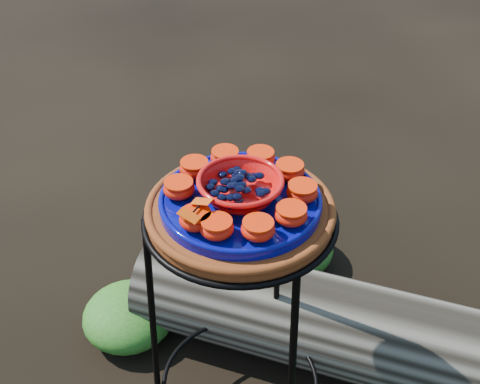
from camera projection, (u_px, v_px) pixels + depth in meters
The scene contains 19 objects.
plant_stand at pixel (240, 330), 1.44m from camera, with size 0.44×0.44×0.70m, color black, non-canonical shape.
terracotta_saucer at pixel (240, 212), 1.22m from camera, with size 0.38×0.38×0.03m, color #522B11.
cobalt_plate at pixel (240, 202), 1.21m from camera, with size 0.33×0.33×0.02m, color #000C5C.
red_bowl at pixel (240, 188), 1.19m from camera, with size 0.16×0.16×0.05m, color red, non-canonical shape.
glass_gems at pixel (240, 175), 1.17m from camera, with size 0.13×0.13×0.02m, color black, non-canonical shape.
orange_half_0 at pixel (196, 219), 1.12m from camera, with size 0.06×0.06×0.03m, color #A80102.
orange_half_1 at pixel (217, 228), 1.10m from camera, with size 0.06×0.06×0.03m, color #A80102.
orange_half_2 at pixel (258, 229), 1.09m from camera, with size 0.06×0.06×0.03m, color #A80102.
orange_half_3 at pixel (291, 215), 1.13m from camera, with size 0.06×0.06×0.03m, color #A80102.
orange_half_4 at pixel (302, 192), 1.18m from camera, with size 0.06×0.06×0.03m, color #A80102.
orange_half_5 at pixel (290, 171), 1.24m from camera, with size 0.06×0.06×0.03m, color #A80102.
orange_half_6 at pixel (260, 158), 1.28m from camera, with size 0.06×0.06×0.03m, color #A80102.
orange_half_7 at pixel (225, 157), 1.28m from camera, with size 0.06×0.06×0.03m, color #A80102.
orange_half_8 at pixel (195, 168), 1.25m from camera, with size 0.06×0.06×0.03m, color #A80102.
orange_half_9 at pixel (179, 189), 1.19m from camera, with size 0.06×0.06×0.03m, color #A80102.
butterfly at pixel (195, 209), 1.10m from camera, with size 0.08×0.05×0.01m, color #CD3D05, non-canonical shape.
driftwood_log at pixel (394, 341), 1.68m from camera, with size 1.51×0.40×0.28m, color black, non-canonical shape.
foliage_left at pixel (128, 314), 1.85m from camera, with size 0.28×0.28×0.14m, color #194317.
foliage_back at pixel (289, 245), 2.09m from camera, with size 0.31×0.31×0.16m, color #194317.
Camera 1 is at (0.45, -0.84, 1.48)m, focal length 45.00 mm.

